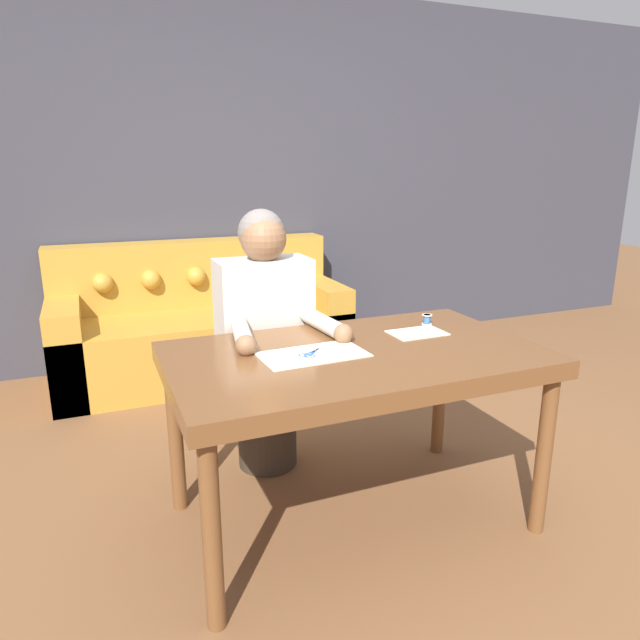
# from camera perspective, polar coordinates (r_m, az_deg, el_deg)

# --- Properties ---
(ground_plane) EXTENTS (16.00, 16.00, 0.00)m
(ground_plane) POSITION_cam_1_polar(r_m,az_deg,el_deg) (2.51, 4.64, -18.90)
(ground_plane) COLOR brown
(wall_back) EXTENTS (8.00, 0.06, 2.60)m
(wall_back) POSITION_cam_1_polar(r_m,az_deg,el_deg) (4.27, -9.63, 13.68)
(wall_back) COLOR #383842
(wall_back) RESTS_ON ground_plane
(dining_table) EXTENTS (1.41, 0.82, 0.73)m
(dining_table) POSITION_cam_1_polar(r_m,az_deg,el_deg) (2.19, 3.51, -4.91)
(dining_table) COLOR brown
(dining_table) RESTS_ON ground_plane
(couch) EXTENTS (1.90, 0.78, 0.90)m
(couch) POSITION_cam_1_polar(r_m,az_deg,el_deg) (3.98, -11.73, -0.84)
(couch) COLOR #B7842D
(couch) RESTS_ON ground_plane
(person) EXTENTS (0.48, 0.63, 1.22)m
(person) POSITION_cam_1_polar(r_m,az_deg,el_deg) (2.62, -5.46, -2.18)
(person) COLOR #33281E
(person) RESTS_ON ground_plane
(pattern_paper_main) EXTENTS (0.40, 0.23, 0.00)m
(pattern_paper_main) POSITION_cam_1_polar(r_m,az_deg,el_deg) (2.12, -0.71, -3.46)
(pattern_paper_main) COLOR beige
(pattern_paper_main) RESTS_ON dining_table
(pattern_paper_offcut) EXTENTS (0.23, 0.16, 0.00)m
(pattern_paper_offcut) POSITION_cam_1_polar(r_m,az_deg,el_deg) (2.42, 9.70, -1.27)
(pattern_paper_offcut) COLOR beige
(pattern_paper_offcut) RESTS_ON dining_table
(scissors) EXTENTS (0.18, 0.16, 0.01)m
(scissors) POSITION_cam_1_polar(r_m,az_deg,el_deg) (2.13, -0.82, -3.33)
(scissors) COLOR silver
(scissors) RESTS_ON dining_table
(thread_spool) EXTENTS (0.04, 0.04, 0.05)m
(thread_spool) POSITION_cam_1_polar(r_m,az_deg,el_deg) (2.55, 10.64, 0.05)
(thread_spool) COLOR #3366B2
(thread_spool) RESTS_ON dining_table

